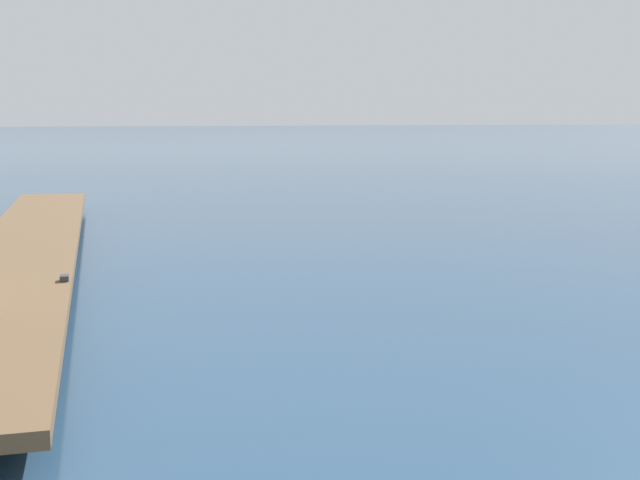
% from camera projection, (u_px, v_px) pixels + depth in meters
% --- Properties ---
extents(floating_dock, '(2.13, 20.15, 0.53)m').
position_uv_depth(floating_dock, '(27.00, 247.00, 15.57)').
color(floating_dock, brown).
rests_on(floating_dock, ground).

